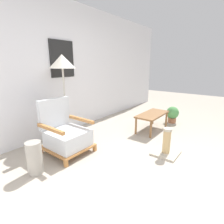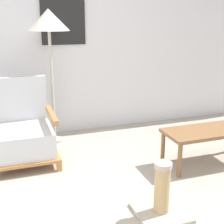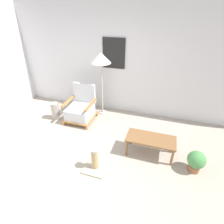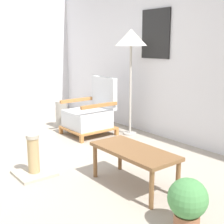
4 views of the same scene
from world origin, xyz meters
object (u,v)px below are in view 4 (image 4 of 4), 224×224
object	(u,v)px
armchair	(90,115)
potted_plant	(188,202)
floor_lamp	(131,41)
scratching_post	(34,162)
coffee_table	(134,154)
vase	(62,114)

from	to	relation	value
armchair	potted_plant	xyz separation A→B (m)	(2.64, -0.90, -0.08)
floor_lamp	scratching_post	xyz separation A→B (m)	(0.55, -1.86, -1.30)
coffee_table	potted_plant	xyz separation A→B (m)	(0.81, -0.18, -0.11)
coffee_table	potted_plant	size ratio (longest dim) A/B	2.23
coffee_table	potted_plant	bearing A→B (deg)	-12.53
floor_lamp	potted_plant	distance (m)	2.90
armchair	potted_plant	world-z (taller)	armchair
vase	scratching_post	distance (m)	2.01
armchair	vase	xyz separation A→B (m)	(-0.65, -0.16, -0.09)
armchair	coffee_table	size ratio (longest dim) A/B	0.96
coffee_table	scratching_post	bearing A→B (deg)	-142.86
potted_plant	scratching_post	world-z (taller)	scratching_post
potted_plant	armchair	bearing A→B (deg)	161.23
armchair	scratching_post	size ratio (longest dim) A/B	1.97
coffee_table	vase	world-z (taller)	vase
vase	potted_plant	size ratio (longest dim) A/B	1.09
armchair	coffee_table	xyz separation A→B (m)	(1.83, -0.72, 0.02)
coffee_table	vase	bearing A→B (deg)	167.24
armchair	floor_lamp	world-z (taller)	floor_lamp
scratching_post	coffee_table	bearing A→B (deg)	37.14
floor_lamp	vase	world-z (taller)	floor_lamp
scratching_post	potted_plant	bearing A→B (deg)	16.02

